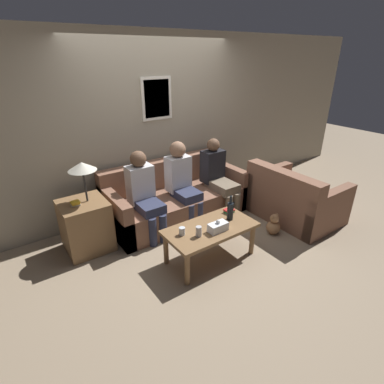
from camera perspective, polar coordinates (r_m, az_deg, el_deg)
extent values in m
plane|color=gray|center=(4.30, 0.89, -7.27)|extent=(16.00, 16.00, 0.00)
cube|color=#9E937F|center=(4.62, -6.75, 12.39)|extent=(9.00, 0.06, 2.60)
cube|color=silver|center=(4.52, -6.75, 17.25)|extent=(0.48, 0.02, 0.60)
cube|color=silver|center=(4.51, -6.70, 17.24)|extent=(0.40, 0.01, 0.52)
cube|color=brown|center=(4.56, -2.75, -2.40)|extent=(2.10, 0.93, 0.40)
cube|color=brown|center=(4.67, -5.26, 3.78)|extent=(2.10, 0.20, 0.42)
cube|color=brown|center=(4.13, -14.34, -4.51)|extent=(0.14, 0.93, 0.63)
cube|color=brown|center=(5.05, 6.64, 1.72)|extent=(0.14, 0.93, 0.63)
cube|color=brown|center=(4.81, 19.06, -2.27)|extent=(0.93, 1.23, 0.40)
cube|color=brown|center=(4.37, 16.94, 1.22)|extent=(0.20, 1.23, 0.42)
cube|color=brown|center=(4.52, 24.74, -3.50)|extent=(0.93, 0.14, 0.63)
cube|color=brown|center=(5.06, 14.38, 1.16)|extent=(0.93, 0.14, 0.63)
cube|color=olive|center=(3.55, 3.55, -6.94)|extent=(1.09, 0.57, 0.04)
cylinder|color=olive|center=(3.30, -0.91, -14.48)|extent=(0.06, 0.06, 0.40)
cylinder|color=olive|center=(3.82, 11.37, -8.86)|extent=(0.06, 0.06, 0.40)
cylinder|color=olive|center=(3.60, -4.99, -10.74)|extent=(0.06, 0.06, 0.40)
cylinder|color=olive|center=(4.08, 6.90, -6.10)|extent=(0.06, 0.06, 0.40)
cube|color=olive|center=(4.00, -19.54, -6.07)|extent=(0.55, 0.55, 0.65)
cylinder|color=#262628|center=(3.78, -19.71, 1.21)|extent=(0.02, 0.02, 0.42)
cone|color=beige|center=(3.70, -20.25, 4.61)|extent=(0.33, 0.33, 0.10)
cube|color=beige|center=(3.81, -21.30, -2.24)|extent=(0.12, 0.10, 0.02)
cube|color=gold|center=(3.80, -21.34, -2.03)|extent=(0.09, 0.09, 0.02)
cube|color=gold|center=(3.80, -21.38, -1.80)|extent=(0.11, 0.09, 0.02)
cylinder|color=black|center=(3.66, 7.28, -3.68)|extent=(0.08, 0.08, 0.22)
cylinder|color=black|center=(3.59, 7.42, -1.48)|extent=(0.03, 0.03, 0.09)
cylinder|color=silver|center=(3.37, -1.91, -7.46)|extent=(0.07, 0.07, 0.09)
cube|color=#237547|center=(3.86, 7.06, -3.71)|extent=(0.12, 0.09, 0.03)
cube|color=red|center=(3.85, 7.08, -3.40)|extent=(0.13, 0.11, 0.02)
cylinder|color=#BCBCC1|center=(3.34, 1.28, -7.52)|extent=(0.07, 0.07, 0.12)
cube|color=silver|center=(3.45, 4.97, -6.66)|extent=(0.23, 0.12, 0.10)
sphere|color=white|center=(3.41, 5.01, -5.66)|extent=(0.05, 0.05, 0.05)
cube|color=#2D334C|center=(3.99, -8.22, -2.77)|extent=(0.31, 0.43, 0.14)
cylinder|color=#2D334C|center=(3.92, -7.51, -7.54)|extent=(0.11, 0.11, 0.40)
cylinder|color=#2D334C|center=(3.98, -5.56, -6.89)|extent=(0.11, 0.11, 0.40)
cube|color=silver|center=(4.06, -9.84, 1.55)|extent=(0.34, 0.22, 0.50)
sphere|color=brown|center=(3.94, -10.21, 6.21)|extent=(0.21, 0.21, 0.21)
cube|color=#2D334C|center=(4.28, -1.08, -0.51)|extent=(0.31, 0.42, 0.14)
cylinder|color=#2D334C|center=(4.20, -0.31, -4.88)|extent=(0.11, 0.11, 0.40)
cylinder|color=#2D334C|center=(4.28, 1.38, -4.29)|extent=(0.11, 0.11, 0.40)
cube|color=silver|center=(4.34, -2.66, 3.53)|extent=(0.34, 0.22, 0.51)
sphere|color=#8C664C|center=(4.22, -2.76, 8.08)|extent=(0.23, 0.23, 0.23)
cube|color=#756651|center=(4.58, 5.81, 1.14)|extent=(0.31, 0.50, 0.14)
cylinder|color=#756651|center=(4.48, 6.99, -3.10)|extent=(0.11, 0.11, 0.40)
cylinder|color=#756651|center=(4.57, 8.43, -2.57)|extent=(0.11, 0.11, 0.40)
cube|color=black|center=(4.66, 3.95, 4.95)|extent=(0.34, 0.22, 0.50)
sphere|color=brown|center=(4.56, 4.07, 8.93)|extent=(0.20, 0.20, 0.20)
sphere|color=#A87A51|center=(4.33, 15.21, -6.52)|extent=(0.19, 0.19, 0.19)
sphere|color=#A87A51|center=(4.26, 15.42, -4.94)|extent=(0.12, 0.12, 0.12)
sphere|color=#A87A51|center=(4.21, 15.10, -4.60)|extent=(0.04, 0.04, 0.04)
sphere|color=#A87A51|center=(4.27, 15.86, -4.26)|extent=(0.04, 0.04, 0.04)
sphere|color=tan|center=(4.24, 15.91, -5.27)|extent=(0.05, 0.05, 0.05)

